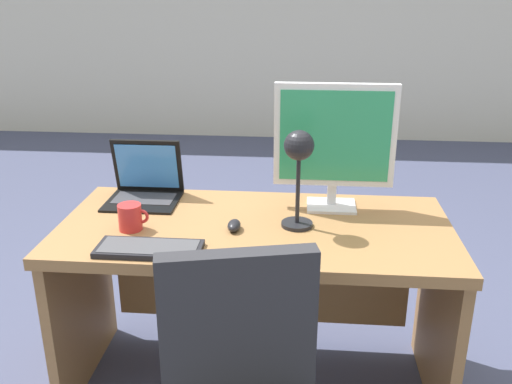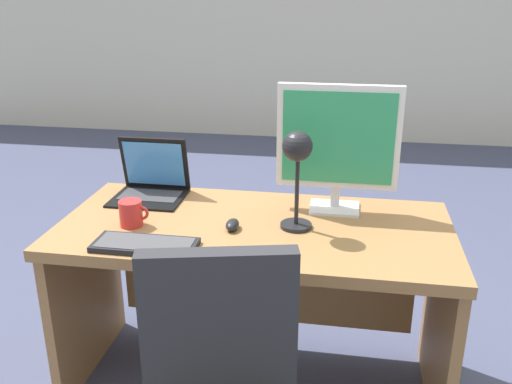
{
  "view_description": "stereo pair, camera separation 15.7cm",
  "coord_description": "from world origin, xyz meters",
  "px_view_note": "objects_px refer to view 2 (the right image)",
  "views": [
    {
      "loc": [
        0.18,
        -1.95,
        1.61
      ],
      "look_at": [
        0.0,
        0.04,
        0.86
      ],
      "focal_mm": 39.02,
      "sensor_mm": 36.0,
      "label": 1
    },
    {
      "loc": [
        0.33,
        -1.93,
        1.61
      ],
      "look_at": [
        0.0,
        0.04,
        0.86
      ],
      "focal_mm": 39.02,
      "sensor_mm": 36.0,
      "label": 2
    }
  ],
  "objects_px": {
    "laptop": "(152,178)",
    "keyboard": "(145,245)",
    "monitor": "(338,141)",
    "desk": "(256,266)",
    "mouse": "(232,225)",
    "coffee_mug": "(131,213)",
    "desk_lamp": "(297,159)"
  },
  "relations": [
    {
      "from": "laptop",
      "to": "keyboard",
      "type": "bearing_deg",
      "value": -73.52
    },
    {
      "from": "keyboard",
      "to": "monitor",
      "type": "bearing_deg",
      "value": 35.93
    },
    {
      "from": "desk",
      "to": "mouse",
      "type": "relative_size",
      "value": 17.27
    },
    {
      "from": "monitor",
      "to": "coffee_mug",
      "type": "xyz_separation_m",
      "value": [
        -0.76,
        -0.29,
        -0.24
      ]
    },
    {
      "from": "monitor",
      "to": "mouse",
      "type": "distance_m",
      "value": 0.53
    },
    {
      "from": "desk_lamp",
      "to": "coffee_mug",
      "type": "distance_m",
      "value": 0.66
    },
    {
      "from": "desk",
      "to": "keyboard",
      "type": "relative_size",
      "value": 4.14
    },
    {
      "from": "laptop",
      "to": "keyboard",
      "type": "xyz_separation_m",
      "value": [
        0.15,
        -0.51,
        -0.06
      ]
    },
    {
      "from": "desk",
      "to": "monitor",
      "type": "bearing_deg",
      "value": 28.29
    },
    {
      "from": "monitor",
      "to": "keyboard",
      "type": "xyz_separation_m",
      "value": [
        -0.64,
        -0.47,
        -0.28
      ]
    },
    {
      "from": "coffee_mug",
      "to": "keyboard",
      "type": "bearing_deg",
      "value": -56.4
    },
    {
      "from": "coffee_mug",
      "to": "laptop",
      "type": "bearing_deg",
      "value": 95.89
    },
    {
      "from": "keyboard",
      "to": "mouse",
      "type": "relative_size",
      "value": 4.18
    },
    {
      "from": "desk",
      "to": "mouse",
      "type": "distance_m",
      "value": 0.26
    },
    {
      "from": "desk",
      "to": "laptop",
      "type": "height_order",
      "value": "laptop"
    },
    {
      "from": "monitor",
      "to": "keyboard",
      "type": "height_order",
      "value": "monitor"
    },
    {
      "from": "mouse",
      "to": "laptop",
      "type": "bearing_deg",
      "value": 143.89
    },
    {
      "from": "desk_lamp",
      "to": "coffee_mug",
      "type": "xyz_separation_m",
      "value": [
        -0.62,
        -0.06,
        -0.23
      ]
    },
    {
      "from": "keyboard",
      "to": "coffee_mug",
      "type": "height_order",
      "value": "coffee_mug"
    },
    {
      "from": "keyboard",
      "to": "coffee_mug",
      "type": "xyz_separation_m",
      "value": [
        -0.12,
        0.18,
        0.04
      ]
    },
    {
      "from": "desk",
      "to": "monitor",
      "type": "xyz_separation_m",
      "value": [
        0.3,
        0.16,
        0.5
      ]
    },
    {
      "from": "monitor",
      "to": "laptop",
      "type": "bearing_deg",
      "value": 176.83
    },
    {
      "from": "keyboard",
      "to": "desk_lamp",
      "type": "height_order",
      "value": "desk_lamp"
    },
    {
      "from": "desk",
      "to": "laptop",
      "type": "bearing_deg",
      "value": 157.56
    },
    {
      "from": "laptop",
      "to": "coffee_mug",
      "type": "height_order",
      "value": "laptop"
    },
    {
      "from": "mouse",
      "to": "desk_lamp",
      "type": "relative_size",
      "value": 0.23
    },
    {
      "from": "desk_lamp",
      "to": "laptop",
      "type": "bearing_deg",
      "value": 157.53
    },
    {
      "from": "mouse",
      "to": "keyboard",
      "type": "bearing_deg",
      "value": -143.14
    },
    {
      "from": "laptop",
      "to": "desk_lamp",
      "type": "height_order",
      "value": "desk_lamp"
    },
    {
      "from": "mouse",
      "to": "coffee_mug",
      "type": "relative_size",
      "value": 0.75
    },
    {
      "from": "desk",
      "to": "coffee_mug",
      "type": "xyz_separation_m",
      "value": [
        -0.46,
        -0.13,
        0.26
      ]
    },
    {
      "from": "laptop",
      "to": "keyboard",
      "type": "relative_size",
      "value": 0.82
    }
  ]
}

